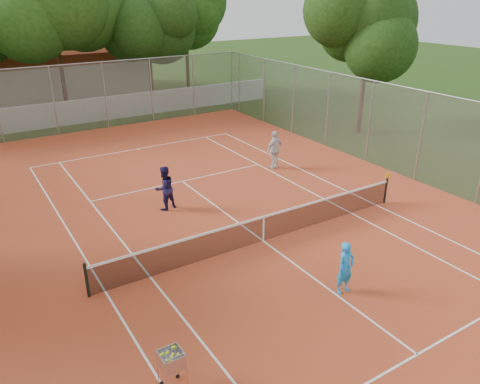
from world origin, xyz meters
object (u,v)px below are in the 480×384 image
player_far_left (164,188)px  ball_hopper (172,369)px  player_near (346,268)px  tennis_net (263,228)px  clubhouse (33,69)px  player_far_right (275,150)px

player_far_left → ball_hopper: (-3.52, -8.41, -0.35)m
player_near → player_far_left: bearing=102.2°
ball_hopper → player_far_left: bearing=83.8°
tennis_net → clubhouse: bearing=93.9°
tennis_net → ball_hopper: (-5.30, -4.26, 0.04)m
player_far_left → player_far_right: player_far_right is taller
player_near → player_far_right: 10.18m
clubhouse → player_far_left: clubhouse is taller
tennis_net → clubhouse: 29.12m
player_near → clubhouse: bearing=91.3°
player_far_left → player_far_right: (6.33, 1.49, 0.04)m
tennis_net → player_near: bearing=-85.5°
tennis_net → player_near: 3.63m
player_far_left → ball_hopper: player_far_left is taller
player_far_right → clubhouse: bearing=-87.1°
player_near → ball_hopper: (-5.58, -0.65, -0.25)m
player_near → player_far_left: size_ratio=0.89×
clubhouse → player_near: (2.28, -32.60, -1.40)m
tennis_net → player_far_left: (-1.78, 4.15, 0.39)m
clubhouse → tennis_net: bearing=-86.1°
player_far_left → tennis_net: bearing=100.1°
player_far_right → ball_hopper: (-9.84, -9.90, -0.39)m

